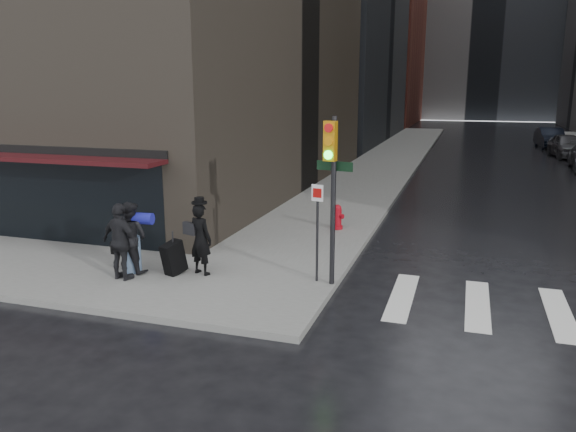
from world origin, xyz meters
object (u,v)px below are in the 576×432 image
man_greycoat (121,242)px  parked_car_4 (568,146)px  traffic_light (331,178)px  fire_hydrant (337,218)px  man_overcoat (195,242)px  man_jeans (131,237)px  parked_car_5 (550,138)px

man_greycoat → parked_car_4: bearing=-102.6°
traffic_light → fire_hydrant: bearing=111.3°
man_greycoat → traffic_light: bearing=-154.7°
man_greycoat → traffic_light: traffic_light is taller
man_greycoat → traffic_light: (4.69, 1.12, 1.54)m
man_overcoat → traffic_light: traffic_light is taller
man_jeans → man_greycoat: size_ratio=0.96×
man_jeans → man_overcoat: bearing=-163.6°
man_greycoat → fire_hydrant: size_ratio=2.31×
parked_car_4 → man_greycoat: bearing=-119.6°
fire_hydrant → parked_car_4: (10.02, 23.90, 0.28)m
traffic_light → parked_car_5: 36.13m
man_overcoat → parked_car_5: size_ratio=0.41×
man_greycoat → parked_car_4: (13.73, 30.13, -0.28)m
traffic_light → fire_hydrant: traffic_light is taller
fire_hydrant → parked_car_5: bearing=72.1°
fire_hydrant → parked_car_5: 31.44m
man_jeans → parked_car_4: (13.84, 29.58, -0.24)m
man_overcoat → fire_hydrant: size_ratio=2.43×
parked_car_4 → parked_car_5: (-0.34, 6.01, -0.01)m
man_overcoat → fire_hydrant: bearing=-95.5°
man_jeans → parked_car_4: 32.66m
man_greycoat → fire_hydrant: man_greycoat is taller
man_greycoat → traffic_light: size_ratio=0.48×
man_jeans → man_greycoat: man_greycoat is taller
man_greycoat → fire_hydrant: 7.28m
man_jeans → parked_car_4: man_jeans is taller
parked_car_5 → man_overcoat: bearing=-112.8°
man_overcoat → parked_car_5: 37.23m
traffic_light → parked_car_5: (8.70, 35.02, -1.83)m
man_greycoat → parked_car_4: size_ratio=0.40×
traffic_light → fire_hydrant: 5.61m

